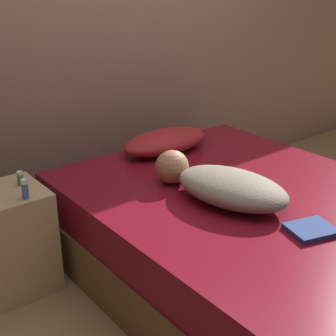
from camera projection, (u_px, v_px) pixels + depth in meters
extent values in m
plane|color=#937551|center=(252.00, 281.00, 2.55)|extent=(12.00, 12.00, 0.00)
cube|color=#846656|center=(113.00, 16.00, 2.99)|extent=(8.00, 0.06, 2.60)
cube|color=brown|center=(254.00, 260.00, 2.50)|extent=(1.54, 2.05, 0.27)
cube|color=maroon|center=(258.00, 218.00, 2.40)|extent=(1.50, 2.01, 0.23)
ellipsoid|color=maroon|center=(166.00, 141.00, 2.95)|extent=(0.61, 0.31, 0.14)
ellipsoid|color=gray|center=(232.00, 188.00, 2.28)|extent=(0.46, 0.65, 0.15)
sphere|color=#A87556|center=(172.00, 167.00, 2.50)|extent=(0.18, 0.18, 0.18)
cylinder|color=#A87556|center=(242.00, 185.00, 2.43)|extent=(0.11, 0.27, 0.06)
cylinder|color=#3D8E4C|center=(20.00, 180.00, 2.37)|extent=(0.03, 0.03, 0.06)
cylinder|color=white|center=(20.00, 173.00, 2.35)|extent=(0.03, 0.03, 0.02)
cylinder|color=#3866B2|center=(25.00, 191.00, 2.22)|extent=(0.03, 0.03, 0.08)
cylinder|color=white|center=(24.00, 182.00, 2.20)|extent=(0.03, 0.03, 0.02)
cube|color=navy|center=(311.00, 230.00, 2.04)|extent=(0.24, 0.21, 0.02)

